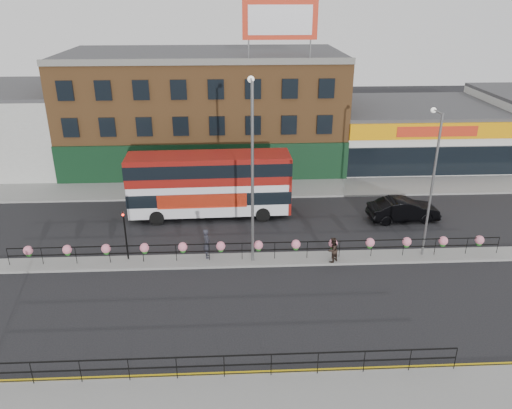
{
  "coord_description": "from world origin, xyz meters",
  "views": [
    {
      "loc": [
        -1.47,
        -26.82,
        15.32
      ],
      "look_at": [
        0.0,
        3.0,
        2.5
      ],
      "focal_mm": 35.0,
      "sensor_mm": 36.0,
      "label": 1
    }
  ],
  "objects_px": {
    "lamp_column_west": "(252,159)",
    "lamp_column_east": "(432,173)",
    "car": "(403,210)",
    "pedestrian_b": "(333,250)",
    "double_decker_bus": "(210,179)",
    "pedestrian_a": "(207,243)"
  },
  "relations": [
    {
      "from": "pedestrian_a",
      "to": "lamp_column_east",
      "type": "bearing_deg",
      "value": -97.73
    },
    {
      "from": "double_decker_bus",
      "to": "car",
      "type": "xyz_separation_m",
      "value": [
        13.87,
        -1.48,
        -2.06
      ]
    },
    {
      "from": "double_decker_bus",
      "to": "lamp_column_east",
      "type": "height_order",
      "value": "lamp_column_east"
    },
    {
      "from": "pedestrian_b",
      "to": "lamp_column_west",
      "type": "bearing_deg",
      "value": -48.88
    },
    {
      "from": "pedestrian_a",
      "to": "lamp_column_west",
      "type": "xyz_separation_m",
      "value": [
        2.79,
        -0.25,
        5.47
      ]
    },
    {
      "from": "pedestrian_b",
      "to": "lamp_column_east",
      "type": "bearing_deg",
      "value": 147.56
    },
    {
      "from": "pedestrian_b",
      "to": "double_decker_bus",
      "type": "bearing_deg",
      "value": -85.14
    },
    {
      "from": "car",
      "to": "pedestrian_a",
      "type": "relative_size",
      "value": 2.73
    },
    {
      "from": "car",
      "to": "pedestrian_b",
      "type": "bearing_deg",
      "value": 129.58
    },
    {
      "from": "double_decker_bus",
      "to": "lamp_column_east",
      "type": "relative_size",
      "value": 1.31
    },
    {
      "from": "pedestrian_a",
      "to": "lamp_column_east",
      "type": "relative_size",
      "value": 0.21
    },
    {
      "from": "double_decker_bus",
      "to": "pedestrian_a",
      "type": "distance_m",
      "value": 6.75
    },
    {
      "from": "pedestrian_a",
      "to": "pedestrian_b",
      "type": "bearing_deg",
      "value": -104.36
    },
    {
      "from": "car",
      "to": "lamp_column_west",
      "type": "xyz_separation_m",
      "value": [
        -11.1,
        -5.27,
        5.73
      ]
    },
    {
      "from": "car",
      "to": "pedestrian_a",
      "type": "bearing_deg",
      "value": 105.96
    },
    {
      "from": "lamp_column_west",
      "to": "lamp_column_east",
      "type": "relative_size",
      "value": 1.21
    },
    {
      "from": "car",
      "to": "lamp_column_east",
      "type": "height_order",
      "value": "lamp_column_east"
    },
    {
      "from": "pedestrian_a",
      "to": "lamp_column_west",
      "type": "distance_m",
      "value": 6.14
    },
    {
      "from": "car",
      "to": "lamp_column_east",
      "type": "relative_size",
      "value": 0.57
    },
    {
      "from": "lamp_column_east",
      "to": "lamp_column_west",
      "type": "bearing_deg",
      "value": -179.27
    },
    {
      "from": "pedestrian_b",
      "to": "lamp_column_west",
      "type": "height_order",
      "value": "lamp_column_west"
    },
    {
      "from": "pedestrian_b",
      "to": "lamp_column_east",
      "type": "distance_m",
      "value": 7.4
    }
  ]
}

